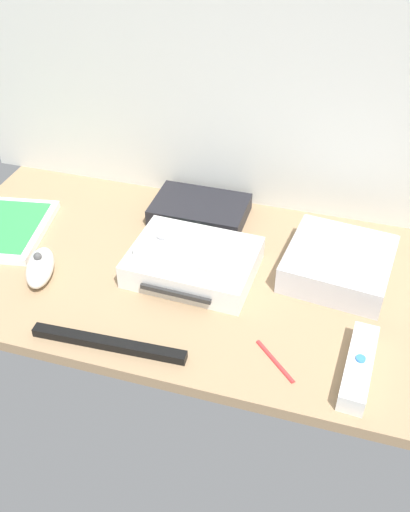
{
  "coord_description": "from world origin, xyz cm",
  "views": [
    {
      "loc": [
        21.53,
        -72.29,
        64.04
      ],
      "look_at": [
        0.0,
        0.0,
        4.0
      ],
      "focal_mm": 40.29,
      "sensor_mm": 36.0,
      "label": 1
    }
  ],
  "objects_px": {
    "game_case": "(9,229)",
    "remote_wand": "(359,367)",
    "network_router": "(200,210)",
    "remote_nunchuk": "(40,267)",
    "stylus_pen": "(275,360)",
    "mini_computer": "(339,263)",
    "sensor_bar": "(108,343)",
    "game_console": "(193,263)",
    "remote_classic_pad": "(182,250)"
  },
  "relations": [
    {
      "from": "remote_wand",
      "to": "mini_computer",
      "type": "bearing_deg",
      "value": 107.85
    },
    {
      "from": "remote_wand",
      "to": "network_router",
      "type": "bearing_deg",
      "value": 140.41
    },
    {
      "from": "network_router",
      "to": "remote_nunchuk",
      "type": "height_order",
      "value": "remote_nunchuk"
    },
    {
      "from": "game_case",
      "to": "network_router",
      "type": "xyz_separation_m",
      "value": [
        0.33,
        0.15,
        0.01
      ]
    },
    {
      "from": "remote_nunchuk",
      "to": "remote_wand",
      "type": "bearing_deg",
      "value": -25.67
    },
    {
      "from": "stylus_pen",
      "to": "mini_computer",
      "type": "bearing_deg",
      "value": 74.0
    },
    {
      "from": "network_router",
      "to": "remote_classic_pad",
      "type": "distance_m",
      "value": 0.18
    },
    {
      "from": "remote_wand",
      "to": "stylus_pen",
      "type": "relative_size",
      "value": 1.67
    },
    {
      "from": "sensor_bar",
      "to": "stylus_pen",
      "type": "xyz_separation_m",
      "value": [
        0.24,
        0.04,
        -0.0
      ]
    },
    {
      "from": "network_router",
      "to": "sensor_bar",
      "type": "xyz_separation_m",
      "value": [
        -0.03,
        -0.36,
        -0.01
      ]
    },
    {
      "from": "mini_computer",
      "to": "network_router",
      "type": "bearing_deg",
      "value": 160.04
    },
    {
      "from": "mini_computer",
      "to": "remote_classic_pad",
      "type": "relative_size",
      "value": 1.21
    },
    {
      "from": "game_case",
      "to": "stylus_pen",
      "type": "xyz_separation_m",
      "value": [
        0.54,
        -0.17,
        -0.0
      ]
    },
    {
      "from": "remote_nunchuk",
      "to": "sensor_bar",
      "type": "xyz_separation_m",
      "value": [
        0.18,
        -0.12,
        -0.01
      ]
    },
    {
      "from": "game_console",
      "to": "remote_nunchuk",
      "type": "distance_m",
      "value": 0.26
    },
    {
      "from": "network_router",
      "to": "remote_nunchuk",
      "type": "xyz_separation_m",
      "value": [
        -0.21,
        -0.25,
        0.0
      ]
    },
    {
      "from": "game_console",
      "to": "remote_classic_pad",
      "type": "distance_m",
      "value": 0.04
    },
    {
      "from": "network_router",
      "to": "stylus_pen",
      "type": "relative_size",
      "value": 2.0
    },
    {
      "from": "game_case",
      "to": "remote_classic_pad",
      "type": "relative_size",
      "value": 1.36
    },
    {
      "from": "sensor_bar",
      "to": "stylus_pen",
      "type": "relative_size",
      "value": 2.67
    },
    {
      "from": "network_router",
      "to": "remote_wand",
      "type": "xyz_separation_m",
      "value": [
        0.33,
        -0.31,
        -0.0
      ]
    },
    {
      "from": "game_console",
      "to": "remote_classic_pad",
      "type": "xyz_separation_m",
      "value": [
        -0.01,
        -0.01,
        0.03
      ]
    },
    {
      "from": "game_console",
      "to": "remote_wand",
      "type": "height_order",
      "value": "game_console"
    },
    {
      "from": "network_router",
      "to": "remote_wand",
      "type": "bearing_deg",
      "value": -43.45
    },
    {
      "from": "mini_computer",
      "to": "remote_wand",
      "type": "distance_m",
      "value": 0.22
    },
    {
      "from": "game_console",
      "to": "mini_computer",
      "type": "relative_size",
      "value": 1.15
    },
    {
      "from": "remote_wand",
      "to": "sensor_bar",
      "type": "bearing_deg",
      "value": -167.78
    },
    {
      "from": "remote_wand",
      "to": "remote_nunchuk",
      "type": "xyz_separation_m",
      "value": [
        -0.54,
        0.06,
        0.01
      ]
    },
    {
      "from": "game_case",
      "to": "sensor_bar",
      "type": "relative_size",
      "value": 0.88
    },
    {
      "from": "game_case",
      "to": "remote_nunchuk",
      "type": "xyz_separation_m",
      "value": [
        0.12,
        -0.1,
        0.01
      ]
    },
    {
      "from": "remote_nunchuk",
      "to": "stylus_pen",
      "type": "bearing_deg",
      "value": -28.97
    },
    {
      "from": "game_console",
      "to": "remote_wand",
      "type": "relative_size",
      "value": 1.44
    },
    {
      "from": "remote_classic_pad",
      "to": "stylus_pen",
      "type": "distance_m",
      "value": 0.25
    },
    {
      "from": "game_console",
      "to": "remote_nunchuk",
      "type": "height_order",
      "value": "remote_nunchuk"
    },
    {
      "from": "game_case",
      "to": "remote_wand",
      "type": "bearing_deg",
      "value": -23.49
    },
    {
      "from": "remote_nunchuk",
      "to": "game_console",
      "type": "bearing_deg",
      "value": -0.39
    },
    {
      "from": "game_case",
      "to": "remote_wand",
      "type": "distance_m",
      "value": 0.68
    },
    {
      "from": "network_router",
      "to": "sensor_bar",
      "type": "relative_size",
      "value": 0.75
    },
    {
      "from": "stylus_pen",
      "to": "game_console",
      "type": "bearing_deg",
      "value": 138.21
    },
    {
      "from": "network_router",
      "to": "stylus_pen",
      "type": "height_order",
      "value": "network_router"
    },
    {
      "from": "sensor_bar",
      "to": "game_console",
      "type": "bearing_deg",
      "value": 68.41
    },
    {
      "from": "mini_computer",
      "to": "remote_classic_pad",
      "type": "bearing_deg",
      "value": -163.76
    },
    {
      "from": "remote_wand",
      "to": "remote_nunchuk",
      "type": "bearing_deg",
      "value": 177.13
    },
    {
      "from": "remote_wand",
      "to": "remote_classic_pad",
      "type": "relative_size",
      "value": 0.97
    },
    {
      "from": "sensor_bar",
      "to": "remote_wand",
      "type": "bearing_deg",
      "value": 5.95
    },
    {
      "from": "stylus_pen",
      "to": "network_router",
      "type": "bearing_deg",
      "value": 123.42
    },
    {
      "from": "remote_wand",
      "to": "game_console",
      "type": "bearing_deg",
      "value": 157.3
    },
    {
      "from": "remote_wand",
      "to": "remote_nunchuk",
      "type": "height_order",
      "value": "remote_nunchuk"
    },
    {
      "from": "network_router",
      "to": "remote_nunchuk",
      "type": "relative_size",
      "value": 1.65
    },
    {
      "from": "game_case",
      "to": "network_router",
      "type": "relative_size",
      "value": 1.17
    }
  ]
}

